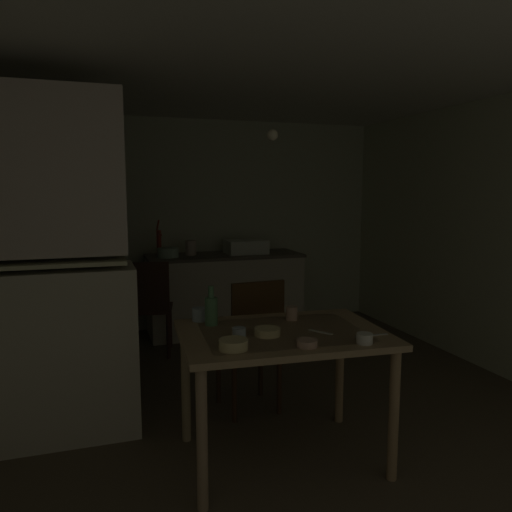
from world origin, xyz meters
TOP-DOWN VIEW (x-y plane):
  - ground_plane at (0.00, 0.00)m, footprint 5.17×5.17m
  - wall_back at (0.00, 2.14)m, footprint 4.19×0.10m
  - wall_right at (2.10, 0.00)m, footprint 0.10×4.27m
  - ceiling_slab at (0.00, 0.00)m, footprint 4.19×4.27m
  - hutch_cabinet at (-1.49, -0.19)m, footprint 1.07×0.47m
  - counter_cabinet at (0.16, 1.77)m, footprint 1.70×0.64m
  - sink_basin at (0.41, 1.77)m, footprint 0.44×0.34m
  - hand_pump at (-0.54, 1.81)m, footprint 0.05×0.27m
  - mixing_bowl_counter at (-0.47, 1.72)m, footprint 0.22×0.22m
  - stoneware_crock at (-0.20, 1.82)m, footprint 0.12×0.12m
  - dining_table at (-0.20, -0.91)m, footprint 1.21×0.90m
  - chair_far_side at (-0.17, -0.27)m, footprint 0.43×0.43m
  - chair_by_counter at (-0.72, 1.17)m, footprint 0.47×0.47m
  - serving_bowl_wide at (-0.30, -0.96)m, footprint 0.15×0.15m
  - soup_bowl_small at (-0.55, -1.13)m, footprint 0.15×0.15m
  - sauce_dish at (-0.18, -1.21)m, footprint 0.11×0.11m
  - mug_dark at (-0.05, -0.69)m, footprint 0.07×0.07m
  - mug_tall at (-0.60, -0.54)m, footprint 0.09×0.09m
  - teacup_mint at (0.13, -1.26)m, footprint 0.08×0.08m
  - teacup_cream at (-0.47, -0.95)m, footprint 0.07×0.07m
  - glass_bottle at (-0.55, -0.66)m, footprint 0.08×0.08m
  - table_knife at (0.24, -1.15)m, footprint 0.20×0.02m
  - teaspoon_near_bowl at (0.00, -1.00)m, footprint 0.10×0.13m
  - pendant_bulb at (0.02, -0.15)m, footprint 0.08×0.08m

SIDE VIEW (x-z plane):
  - ground_plane at x=0.00m, z-range 0.00..0.00m
  - counter_cabinet at x=0.16m, z-range 0.00..0.87m
  - chair_by_counter at x=-0.72m, z-range 0.03..0.95m
  - chair_far_side at x=-0.17m, z-range 0.02..0.99m
  - dining_table at x=-0.20m, z-range 0.29..1.06m
  - table_knife at x=0.24m, z-range 0.77..0.78m
  - teaspoon_near_bowl at x=0.00m, z-range 0.77..0.78m
  - sauce_dish at x=-0.18m, z-range 0.77..0.81m
  - serving_bowl_wide at x=-0.30m, z-range 0.77..0.81m
  - soup_bowl_small at x=-0.55m, z-range 0.77..0.82m
  - teacup_mint at x=0.13m, z-range 0.77..0.83m
  - teacup_cream at x=-0.47m, z-range 0.77..0.83m
  - mug_tall at x=-0.60m, z-range 0.77..0.85m
  - mug_dark at x=-0.05m, z-range 0.77..0.86m
  - glass_bottle at x=-0.55m, z-range 0.75..0.98m
  - mixing_bowl_counter at x=-0.47m, z-range 0.87..0.97m
  - sink_basin at x=0.41m, z-range 0.87..1.02m
  - stoneware_crock at x=-0.20m, z-range 0.87..1.03m
  - hutch_cabinet at x=-1.49m, z-range -0.07..2.11m
  - hand_pump at x=-0.54m, z-range 0.84..1.23m
  - wall_back at x=0.00m, z-range 0.00..2.36m
  - wall_right at x=2.10m, z-range 0.00..2.36m
  - pendant_bulb at x=0.02m, z-range 1.91..1.99m
  - ceiling_slab at x=0.00m, z-range 2.36..2.46m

